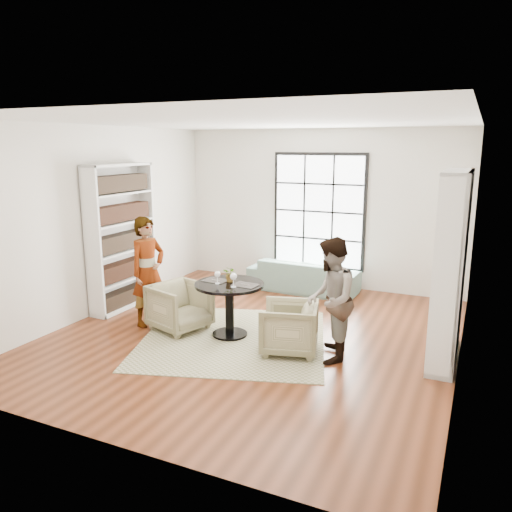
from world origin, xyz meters
The scene contains 16 objects.
ground centered at (0.00, 0.00, 0.00)m, with size 6.00×6.00×0.00m, color brown.
room_shell centered at (0.00, 0.54, 1.26)m, with size 6.00×6.01×6.00m.
rug centered at (-0.20, -0.25, 0.01)m, with size 2.54×2.54×0.01m, color tan.
pedestal_table centered at (-0.31, -0.16, 0.57)m, with size 0.99×0.99×0.79m.
sofa centered at (-0.11, 2.45, 0.30)m, with size 2.03×0.79×0.59m, color gray.
armchair_left centered at (-1.10, -0.24, 0.35)m, with size 0.75×0.77×0.70m, color tan.
armchair_right centered at (0.67, -0.34, 0.34)m, with size 0.72×0.74×0.67m, color tan.
person_left centered at (-1.65, -0.24, 0.83)m, with size 0.61×0.40×1.66m, color gray.
person_right centered at (1.22, -0.34, 0.79)m, with size 0.77×0.60×1.58m, color gray.
placemat_left centered at (-0.55, -0.13, 0.79)m, with size 0.34×0.26×0.01m, color black.
placemat_right centered at (-0.06, -0.16, 0.79)m, with size 0.34×0.26×0.01m, color black.
cutlery_left centered at (-0.55, -0.13, 0.80)m, with size 0.14×0.22×0.01m, color silver, non-canonical shape.
cutlery_right centered at (-0.06, -0.16, 0.80)m, with size 0.14×0.22×0.01m, color silver, non-canonical shape.
wine_glass_left centered at (-0.45, -0.26, 0.92)m, with size 0.08×0.08×0.18m.
wine_glass_right centered at (-0.16, -0.32, 0.93)m, with size 0.09×0.09×0.20m.
flower_centerpiece centered at (-0.32, -0.09, 0.90)m, with size 0.20×0.18×0.23m, color gray.
Camera 1 is at (2.86, -6.18, 2.70)m, focal length 35.00 mm.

